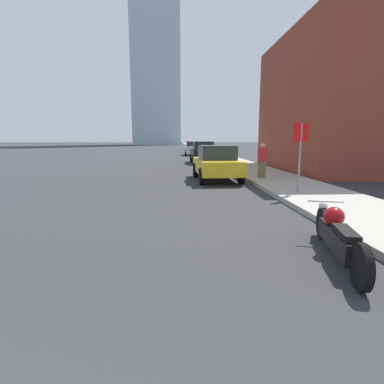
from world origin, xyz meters
name	(u,v)px	position (x,y,z in m)	size (l,w,h in m)	color
sidewalk	(211,153)	(6.29, 40.00, 0.07)	(2.80, 240.00, 0.15)	#9E998E
distant_tower	(156,34)	(-4.54, 107.35, 36.12)	(15.69, 15.69, 72.24)	#9EB7CC
motorcycle	(337,235)	(4.26, 4.88, 0.38)	(0.88, 2.59, 0.77)	black
parked_car_yellow	(217,163)	(3.56, 14.09, 0.82)	(2.02, 3.96, 1.60)	gold
parked_car_black	(203,152)	(3.84, 24.45, 0.87)	(1.93, 4.26, 1.71)	black
parked_car_silver	(193,148)	(3.71, 36.24, 0.81)	(1.94, 4.05, 1.63)	#BCBCC1
stop_sign	(300,145)	(5.74, 10.07, 1.68)	(0.57, 0.26, 2.24)	slate
pedestrian	(262,160)	(5.58, 13.76, 0.94)	(0.36, 0.22, 1.56)	brown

